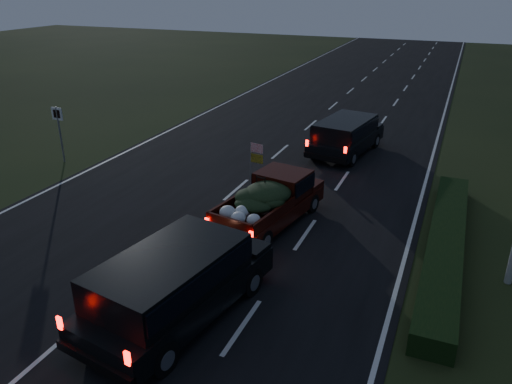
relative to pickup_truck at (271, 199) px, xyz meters
The scene contains 7 objects.
ground 3.76m from the pickup_truck, 128.23° to the right, with size 120.00×120.00×0.00m, color black.
road_asphalt 3.75m from the pickup_truck, 128.23° to the right, with size 14.00×120.00×0.02m, color black.
hedge_row 5.58m from the pickup_truck, ahead, with size 1.00×10.00×0.60m, color black.
route_sign 10.99m from the pickup_truck, 168.77° to the left, with size 0.55×0.08×2.50m.
pickup_truck is the anchor object (origin of this frame).
lead_suv 8.04m from the pickup_truck, 85.49° to the left, with size 2.71×5.01×1.37m.
rear_suv 5.70m from the pickup_truck, 92.52° to the right, with size 3.01×5.47×1.49m.
Camera 1 is at (7.58, -11.22, 7.62)m, focal length 35.00 mm.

